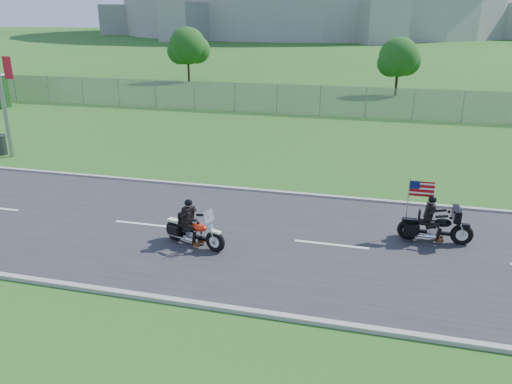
# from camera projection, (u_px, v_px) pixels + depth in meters

# --- Properties ---
(ground) EXTENTS (420.00, 420.00, 0.00)m
(ground) POSITION_uv_depth(u_px,v_px,m) (204.00, 232.00, 15.78)
(ground) COLOR #1D4615
(ground) RESTS_ON ground
(road) EXTENTS (120.00, 8.00, 0.04)m
(road) POSITION_uv_depth(u_px,v_px,m) (204.00, 231.00, 15.77)
(road) COLOR #28282B
(road) RESTS_ON ground
(curb_north) EXTENTS (120.00, 0.18, 0.12)m
(curb_north) POSITION_uv_depth(u_px,v_px,m) (240.00, 189.00, 19.45)
(curb_north) COLOR #9E9B93
(curb_north) RESTS_ON ground
(curb_south) EXTENTS (120.00, 0.18, 0.12)m
(curb_south) POSITION_uv_depth(u_px,v_px,m) (147.00, 297.00, 12.07)
(curb_south) COLOR #9E9B93
(curb_south) RESTS_ON ground
(fence) EXTENTS (60.00, 0.03, 2.00)m
(fence) POSITION_uv_depth(u_px,v_px,m) (235.00, 97.00, 34.83)
(fence) COLOR gray
(fence) RESTS_ON ground
(tree_fence_near) EXTENTS (3.52, 3.28, 4.75)m
(tree_fence_near) POSITION_uv_depth(u_px,v_px,m) (399.00, 59.00, 40.72)
(tree_fence_near) COLOR #382316
(tree_fence_near) RESTS_ON ground
(tree_fence_mid) EXTENTS (3.96, 3.69, 5.30)m
(tree_fence_mid) POSITION_uv_depth(u_px,v_px,m) (188.00, 48.00, 48.95)
(tree_fence_mid) COLOR #382316
(tree_fence_mid) RESTS_ON ground
(motorcycle_lead) EXTENTS (2.11, 0.94, 1.45)m
(motorcycle_lead) POSITION_uv_depth(u_px,v_px,m) (193.00, 232.00, 14.67)
(motorcycle_lead) COLOR black
(motorcycle_lead) RESTS_ON ground
(motorcycle_follow) EXTENTS (2.19, 0.72, 1.83)m
(motorcycle_follow) POSITION_uv_depth(u_px,v_px,m) (435.00, 227.00, 14.88)
(motorcycle_follow) COLOR black
(motorcycle_follow) RESTS_ON ground
(trash_can) EXTENTS (0.57, 0.57, 0.94)m
(trash_can) POSITION_uv_depth(u_px,v_px,m) (1.00, 145.00, 24.25)
(trash_can) COLOR #39393E
(trash_can) RESTS_ON ground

